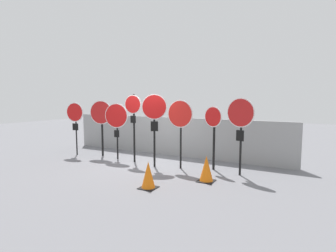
{
  "coord_description": "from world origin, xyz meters",
  "views": [
    {
      "loc": [
        5.04,
        -7.72,
        2.3
      ],
      "look_at": [
        0.81,
        0.0,
        1.39
      ],
      "focal_mm": 28.0,
      "sensor_mm": 36.0,
      "label": 1
    }
  ],
  "objects_px": {
    "stop_sign_3": "(133,114)",
    "stop_sign_0": "(75,116)",
    "stop_sign_2": "(116,119)",
    "stop_sign_1": "(101,117)",
    "traffic_cone_1": "(148,175)",
    "traffic_cone_0": "(206,169)",
    "stop_sign_7": "(241,119)",
    "stop_sign_5": "(180,118)",
    "stop_sign_4": "(154,114)",
    "stop_sign_6": "(213,125)"
  },
  "relations": [
    {
      "from": "stop_sign_1",
      "to": "stop_sign_6",
      "type": "bearing_deg",
      "value": -12.86
    },
    {
      "from": "traffic_cone_1",
      "to": "stop_sign_2",
      "type": "bearing_deg",
      "value": 142.53
    },
    {
      "from": "stop_sign_1",
      "to": "stop_sign_2",
      "type": "distance_m",
      "value": 0.93
    },
    {
      "from": "traffic_cone_0",
      "to": "stop_sign_4",
      "type": "bearing_deg",
      "value": 163.68
    },
    {
      "from": "traffic_cone_0",
      "to": "stop_sign_6",
      "type": "bearing_deg",
      "value": 100.99
    },
    {
      "from": "stop_sign_3",
      "to": "stop_sign_5",
      "type": "xyz_separation_m",
      "value": [
        1.88,
        -0.02,
        -0.09
      ]
    },
    {
      "from": "stop_sign_0",
      "to": "stop_sign_2",
      "type": "height_order",
      "value": "stop_sign_0"
    },
    {
      "from": "stop_sign_4",
      "to": "traffic_cone_0",
      "type": "height_order",
      "value": "stop_sign_4"
    },
    {
      "from": "stop_sign_6",
      "to": "traffic_cone_0",
      "type": "height_order",
      "value": "stop_sign_6"
    },
    {
      "from": "stop_sign_0",
      "to": "stop_sign_2",
      "type": "xyz_separation_m",
      "value": [
        1.97,
        0.21,
        -0.06
      ]
    },
    {
      "from": "stop_sign_3",
      "to": "stop_sign_5",
      "type": "height_order",
      "value": "stop_sign_3"
    },
    {
      "from": "stop_sign_3",
      "to": "traffic_cone_1",
      "type": "xyz_separation_m",
      "value": [
        1.99,
        -2.1,
        -1.43
      ]
    },
    {
      "from": "stop_sign_0",
      "to": "stop_sign_7",
      "type": "height_order",
      "value": "stop_sign_7"
    },
    {
      "from": "stop_sign_0",
      "to": "traffic_cone_0",
      "type": "distance_m",
      "value": 6.08
    },
    {
      "from": "traffic_cone_0",
      "to": "stop_sign_2",
      "type": "bearing_deg",
      "value": 166.96
    },
    {
      "from": "stop_sign_3",
      "to": "traffic_cone_1",
      "type": "distance_m",
      "value": 3.23
    },
    {
      "from": "stop_sign_1",
      "to": "traffic_cone_1",
      "type": "height_order",
      "value": "stop_sign_1"
    },
    {
      "from": "stop_sign_0",
      "to": "stop_sign_6",
      "type": "relative_size",
      "value": 1.04
    },
    {
      "from": "stop_sign_3",
      "to": "stop_sign_5",
      "type": "bearing_deg",
      "value": -4.36
    },
    {
      "from": "stop_sign_4",
      "to": "stop_sign_1",
      "type": "bearing_deg",
      "value": 137.4
    },
    {
      "from": "stop_sign_6",
      "to": "stop_sign_3",
      "type": "bearing_deg",
      "value": -153.0
    },
    {
      "from": "stop_sign_4",
      "to": "traffic_cone_0",
      "type": "distance_m",
      "value": 2.59
    },
    {
      "from": "traffic_cone_0",
      "to": "stop_sign_7",
      "type": "bearing_deg",
      "value": 56.26
    },
    {
      "from": "stop_sign_4",
      "to": "traffic_cone_0",
      "type": "bearing_deg",
      "value": -49.22
    },
    {
      "from": "stop_sign_1",
      "to": "stop_sign_7",
      "type": "xyz_separation_m",
      "value": [
        5.53,
        -0.08,
        0.14
      ]
    },
    {
      "from": "stop_sign_3",
      "to": "traffic_cone_1",
      "type": "bearing_deg",
      "value": -50.41
    },
    {
      "from": "stop_sign_6",
      "to": "traffic_cone_1",
      "type": "height_order",
      "value": "stop_sign_6"
    },
    {
      "from": "stop_sign_0",
      "to": "stop_sign_1",
      "type": "height_order",
      "value": "stop_sign_1"
    },
    {
      "from": "stop_sign_5",
      "to": "traffic_cone_0",
      "type": "distance_m",
      "value": 1.99
    },
    {
      "from": "stop_sign_0",
      "to": "stop_sign_3",
      "type": "relative_size",
      "value": 0.87
    },
    {
      "from": "stop_sign_0",
      "to": "stop_sign_5",
      "type": "bearing_deg",
      "value": -9.44
    },
    {
      "from": "stop_sign_5",
      "to": "traffic_cone_0",
      "type": "bearing_deg",
      "value": -32.38
    },
    {
      "from": "stop_sign_3",
      "to": "stop_sign_0",
      "type": "bearing_deg",
      "value": 179.06
    },
    {
      "from": "stop_sign_6",
      "to": "traffic_cone_0",
      "type": "relative_size",
      "value": 2.84
    },
    {
      "from": "stop_sign_3",
      "to": "stop_sign_4",
      "type": "bearing_deg",
      "value": -17.08
    },
    {
      "from": "stop_sign_1",
      "to": "stop_sign_2",
      "type": "height_order",
      "value": "stop_sign_1"
    },
    {
      "from": "stop_sign_4",
      "to": "stop_sign_6",
      "type": "distance_m",
      "value": 1.97
    },
    {
      "from": "stop_sign_2",
      "to": "stop_sign_3",
      "type": "distance_m",
      "value": 0.87
    },
    {
      "from": "stop_sign_6",
      "to": "stop_sign_7",
      "type": "height_order",
      "value": "stop_sign_7"
    },
    {
      "from": "stop_sign_0",
      "to": "stop_sign_7",
      "type": "relative_size",
      "value": 0.92
    },
    {
      "from": "stop_sign_0",
      "to": "stop_sign_4",
      "type": "height_order",
      "value": "stop_sign_4"
    },
    {
      "from": "stop_sign_0",
      "to": "traffic_cone_1",
      "type": "xyz_separation_m",
      "value": [
        4.8,
        -1.96,
        -1.26
      ]
    },
    {
      "from": "stop_sign_2",
      "to": "stop_sign_6",
      "type": "relative_size",
      "value": 1.03
    },
    {
      "from": "stop_sign_5",
      "to": "stop_sign_6",
      "type": "distance_m",
      "value": 1.09
    },
    {
      "from": "stop_sign_0",
      "to": "stop_sign_4",
      "type": "relative_size",
      "value": 0.88
    },
    {
      "from": "stop_sign_7",
      "to": "stop_sign_6",
      "type": "bearing_deg",
      "value": 178.96
    },
    {
      "from": "stop_sign_3",
      "to": "traffic_cone_1",
      "type": "height_order",
      "value": "stop_sign_3"
    },
    {
      "from": "stop_sign_0",
      "to": "traffic_cone_1",
      "type": "height_order",
      "value": "stop_sign_0"
    },
    {
      "from": "traffic_cone_1",
      "to": "traffic_cone_0",
      "type": "bearing_deg",
      "value": 48.39
    },
    {
      "from": "stop_sign_5",
      "to": "stop_sign_2",
      "type": "bearing_deg",
      "value": -179.92
    }
  ]
}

